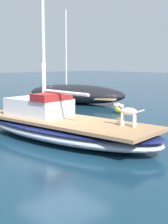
# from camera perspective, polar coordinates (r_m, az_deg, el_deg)

# --- Properties ---
(ground_plane) EXTENTS (120.00, 120.00, 0.00)m
(ground_plane) POSITION_cam_1_polar(r_m,az_deg,el_deg) (10.67, -3.69, -4.76)
(ground_plane) COLOR #143347
(sailboat_main) EXTENTS (3.34, 7.48, 0.66)m
(sailboat_main) POSITION_cam_1_polar(r_m,az_deg,el_deg) (10.59, -3.71, -3.00)
(sailboat_main) COLOR #B2B7C1
(sailboat_main) RESTS_ON ground
(mast_main) EXTENTS (0.14, 2.27, 6.74)m
(mast_main) POSITION_cam_1_polar(r_m,az_deg,el_deg) (10.94, -6.87, 14.93)
(mast_main) COLOR silver
(mast_main) RESTS_ON sailboat_main
(cabin_house) EXTENTS (1.65, 2.37, 0.84)m
(cabin_house) POSITION_cam_1_polar(r_m,az_deg,el_deg) (11.27, -7.89, 1.11)
(cabin_house) COLOR silver
(cabin_house) RESTS_ON sailboat_main
(dog_white) EXTENTS (0.42, 0.91, 0.70)m
(dog_white) POSITION_cam_1_polar(r_m,az_deg,el_deg) (9.34, 7.71, -0.01)
(dog_white) COLOR silver
(dog_white) RESTS_ON sailboat_main
(deck_winch) EXTENTS (0.16, 0.16, 0.21)m
(deck_winch) POSITION_cam_1_polar(r_m,az_deg,el_deg) (9.95, 6.76, -1.34)
(deck_winch) COLOR #B7B7BC
(deck_winch) RESTS_ON sailboat_main
(moored_boat_starboard_side) EXTENTS (4.37, 7.04, 5.67)m
(moored_boat_starboard_side) POSITION_cam_1_polar(r_m,az_deg,el_deg) (19.78, -1.52, 3.32)
(moored_boat_starboard_side) COLOR black
(moored_boat_starboard_side) RESTS_ON ground
(mooring_buoy) EXTENTS (0.44, 0.44, 0.44)m
(mooring_buoy) POSITION_cam_1_polar(r_m,az_deg,el_deg) (15.95, 6.24, 0.58)
(mooring_buoy) COLOR yellow
(mooring_buoy) RESTS_ON ground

